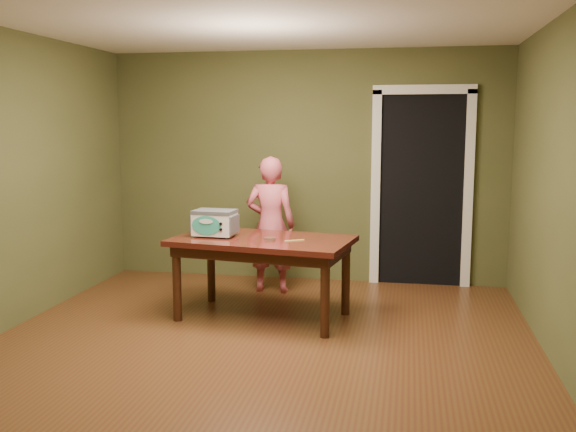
{
  "coord_description": "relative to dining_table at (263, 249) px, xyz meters",
  "views": [
    {
      "loc": [
        1.16,
        -4.7,
        1.79
      ],
      "look_at": [
        0.08,
        1.0,
        0.95
      ],
      "focal_mm": 40.0,
      "sensor_mm": 36.0,
      "label": 1
    }
  ],
  "objects": [
    {
      "name": "toy_oven",
      "position": [
        -0.46,
        0.01,
        0.23
      ],
      "size": [
        0.42,
        0.3,
        0.25
      ],
      "rotation": [
        0.0,
        0.0,
        -0.07
      ],
      "color": "#4C4F54",
      "rests_on": "dining_table"
    },
    {
      "name": "dining_table",
      "position": [
        0.0,
        0.0,
        0.0
      ],
      "size": [
        1.72,
        1.13,
        0.75
      ],
      "rotation": [
        0.0,
        0.0,
        -0.15
      ],
      "color": "#3D140D",
      "rests_on": "floor"
    },
    {
      "name": "child",
      "position": [
        -0.12,
        0.93,
        0.08
      ],
      "size": [
        0.53,
        0.35,
        1.45
      ],
      "primitive_type": "imported",
      "rotation": [
        0.0,
        0.0,
        3.16
      ],
      "color": "#D25666",
      "rests_on": "floor"
    },
    {
      "name": "baking_pan",
      "position": [
        0.09,
        -0.08,
        0.11
      ],
      "size": [
        0.1,
        0.1,
        0.02
      ],
      "color": "silver",
      "rests_on": "dining_table"
    },
    {
      "name": "room_shell",
      "position": [
        0.14,
        -0.93,
        1.06
      ],
      "size": [
        4.52,
        5.02,
        2.61
      ],
      "color": "brown",
      "rests_on": "ground"
    },
    {
      "name": "floor",
      "position": [
        0.14,
        -0.93,
        -0.65
      ],
      "size": [
        5.0,
        5.0,
        0.0
      ],
      "primitive_type": "plane",
      "color": "#593619",
      "rests_on": "ground"
    },
    {
      "name": "doorway",
      "position": [
        1.44,
        1.85,
        0.41
      ],
      "size": [
        1.1,
        0.66,
        2.25
      ],
      "color": "black",
      "rests_on": "ground"
    },
    {
      "name": "spatula",
      "position": [
        0.31,
        -0.09,
        0.1
      ],
      "size": [
        0.17,
        0.11,
        0.01
      ],
      "primitive_type": "cube",
      "rotation": [
        0.0,
        0.0,
        0.53
      ],
      "color": "#D2C35B",
      "rests_on": "dining_table"
    }
  ]
}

